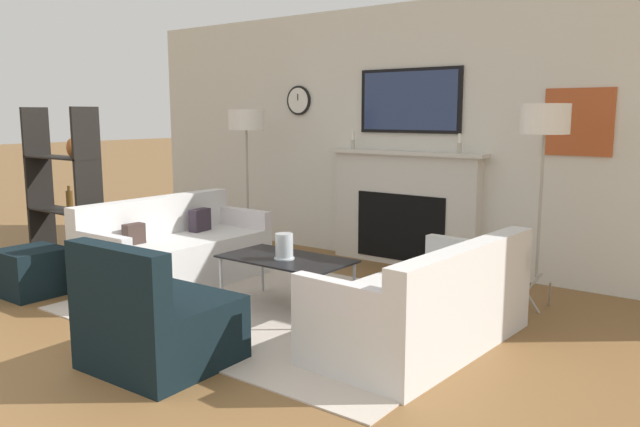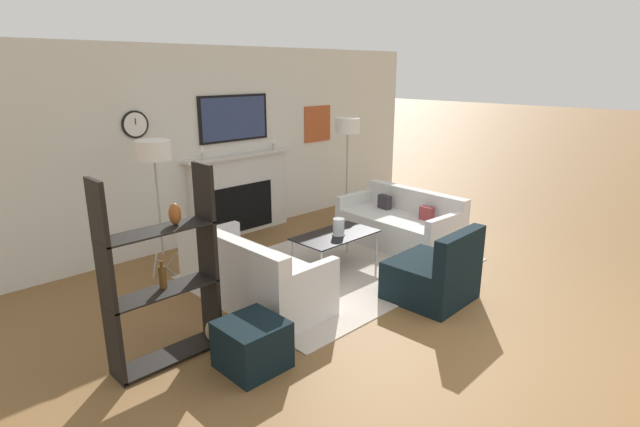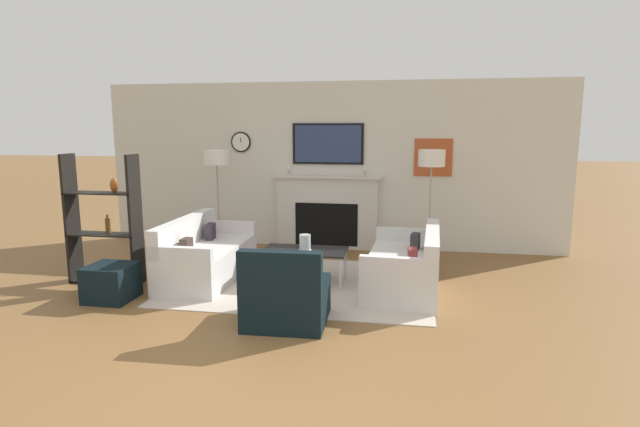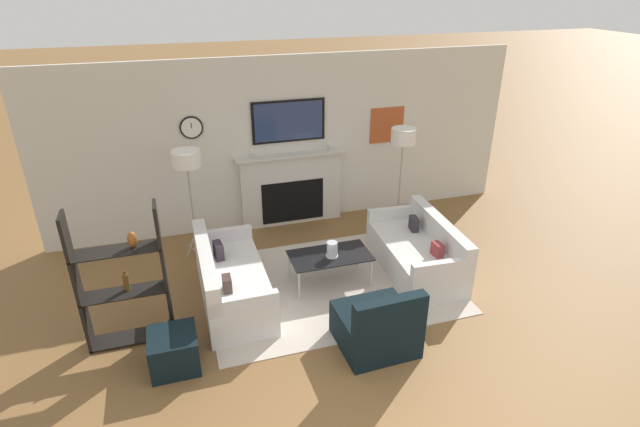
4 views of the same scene
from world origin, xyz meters
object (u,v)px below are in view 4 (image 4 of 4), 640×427
(couch_right, at_px, (418,252))
(hurricane_candle, at_px, (332,250))
(coffee_table, at_px, (330,257))
(shelf_unit, at_px, (125,282))
(ottoman, at_px, (174,351))
(armchair, at_px, (377,327))
(floor_lamp_right, at_px, (403,138))
(couch_left, at_px, (230,282))
(floor_lamp_left, at_px, (186,160))

(couch_right, bearing_deg, hurricane_candle, -180.00)
(coffee_table, xyz_separation_m, shelf_unit, (-2.48, -0.42, 0.36))
(coffee_table, height_order, ottoman, coffee_table)
(armchair, bearing_deg, shelf_unit, 159.84)
(coffee_table, distance_m, hurricane_candle, 0.13)
(floor_lamp_right, xyz_separation_m, shelf_unit, (-4.08, -1.70, -0.75))
(hurricane_candle, relative_size, shelf_unit, 0.13)
(couch_right, xyz_separation_m, hurricane_candle, (-1.27, -0.00, 0.25))
(couch_left, relative_size, armchair, 2.12)
(floor_lamp_right, bearing_deg, hurricane_candle, -140.25)
(armchair, bearing_deg, couch_right, 48.23)
(couch_left, height_order, hurricane_candle, couch_left)
(hurricane_candle, bearing_deg, shelf_unit, -171.24)
(armchair, bearing_deg, coffee_table, 93.84)
(coffee_table, bearing_deg, floor_lamp_right, 38.70)
(ottoman, bearing_deg, couch_right, 16.40)
(armchair, height_order, floor_lamp_left, floor_lamp_left)
(floor_lamp_left, bearing_deg, couch_left, -76.56)
(armchair, relative_size, floor_lamp_left, 0.51)
(floor_lamp_left, distance_m, ottoman, 2.66)
(couch_left, xyz_separation_m, couch_right, (2.61, -0.00, -0.02))
(hurricane_candle, bearing_deg, couch_right, 0.00)
(couch_right, xyz_separation_m, floor_lamp_left, (-2.92, 1.31, 1.21))
(hurricane_candle, bearing_deg, ottoman, -154.65)
(couch_right, distance_m, ottoman, 3.48)
(armchair, height_order, hurricane_candle, armchair)
(couch_left, distance_m, ottoman, 1.23)
(couch_left, height_order, shelf_unit, shelf_unit)
(hurricane_candle, relative_size, floor_lamp_left, 0.13)
(hurricane_candle, xyz_separation_m, floor_lamp_right, (1.58, 1.31, 0.99))
(ottoman, bearing_deg, floor_lamp_right, 32.15)
(ottoman, bearing_deg, shelf_unit, 125.08)
(couch_right, bearing_deg, floor_lamp_right, 76.54)
(armchair, height_order, ottoman, armchair)
(hurricane_candle, bearing_deg, floor_lamp_right, 39.75)
(coffee_table, bearing_deg, ottoman, -153.66)
(hurricane_candle, height_order, shelf_unit, shelf_unit)
(couch_right, height_order, floor_lamp_left, floor_lamp_left)
(hurricane_candle, xyz_separation_m, floor_lamp_left, (-1.65, 1.31, 0.96))
(floor_lamp_left, bearing_deg, hurricane_candle, -38.46)
(hurricane_candle, distance_m, floor_lamp_right, 2.28)
(coffee_table, bearing_deg, shelf_unit, -170.35)
(couch_left, distance_m, shelf_unit, 1.31)
(couch_left, height_order, floor_lamp_left, floor_lamp_left)
(armchair, distance_m, coffee_table, 1.38)
(couch_left, bearing_deg, armchair, -43.17)
(floor_lamp_right, bearing_deg, ottoman, -147.85)
(floor_lamp_right, relative_size, ottoman, 3.34)
(floor_lamp_right, distance_m, ottoman, 4.51)
(armchair, relative_size, ottoman, 1.66)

